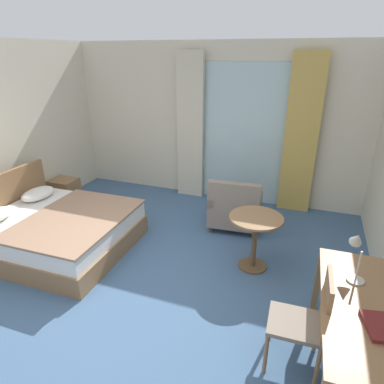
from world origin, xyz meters
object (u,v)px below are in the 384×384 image
object	(u,v)px
bed	(56,229)
armchair_by_window	(235,208)
writing_desk	(361,315)
desk_lamp	(357,248)
round_cafe_table	(255,230)
nightstand	(65,192)
closed_book	(382,327)
desk_chair	(307,318)

from	to	relation	value
bed	armchair_by_window	size ratio (longest dim) A/B	2.33
writing_desk	desk_lamp	bearing A→B (deg)	98.23
round_cafe_table	bed	bearing A→B (deg)	-169.75
nightstand	desk_lamp	size ratio (longest dim) A/B	1.15
nightstand	armchair_by_window	world-z (taller)	armchair_by_window
desk_lamp	armchair_by_window	world-z (taller)	desk_lamp
desk_lamp	armchair_by_window	xyz separation A→B (m)	(-1.49, 1.86, -0.69)
bed	writing_desk	distance (m)	3.91
bed	armchair_by_window	bearing A→B (deg)	32.84
nightstand	round_cafe_table	size ratio (longest dim) A/B	0.65
desk_lamp	closed_book	size ratio (longest dim) A/B	1.39
armchair_by_window	round_cafe_table	xyz separation A→B (m)	(0.48, -0.96, 0.20)
desk_lamp	closed_book	world-z (taller)	desk_lamp
desk_lamp	closed_book	distance (m)	0.70
closed_book	armchair_by_window	xyz separation A→B (m)	(-1.64, 2.50, -0.45)
round_cafe_table	nightstand	bearing A→B (deg)	167.95
desk_lamp	closed_book	bearing A→B (deg)	-76.19
desk_chair	round_cafe_table	distance (m)	1.50
bed	closed_book	world-z (taller)	bed
nightstand	desk_lamp	distance (m)	4.99
bed	round_cafe_table	world-z (taller)	bed
bed	nightstand	distance (m)	1.55
desk_lamp	nightstand	bearing A→B (deg)	160.17
writing_desk	armchair_by_window	distance (m)	2.78
bed	desk_lamp	xyz separation A→B (m)	(3.74, -0.40, 0.75)
round_cafe_table	writing_desk	bearing A→B (deg)	-51.05
desk_chair	closed_book	xyz separation A→B (m)	(0.48, -0.21, 0.26)
armchair_by_window	nightstand	bearing A→B (deg)	-176.59
bed	closed_book	bearing A→B (deg)	-14.97
desk_lamp	round_cafe_table	distance (m)	1.44
bed	writing_desk	world-z (taller)	bed
writing_desk	round_cafe_table	world-z (taller)	writing_desk
nightstand	closed_book	world-z (taller)	closed_book
nightstand	writing_desk	bearing A→B (deg)	-24.08
bed	nightstand	size ratio (longest dim) A/B	4.22
desk_lamp	writing_desk	bearing A→B (deg)	-81.77
bed	desk_lamp	world-z (taller)	desk_lamp
armchair_by_window	round_cafe_table	distance (m)	1.09
desk_chair	armchair_by_window	world-z (taller)	desk_chair
bed	desk_lamp	bearing A→B (deg)	-6.18
desk_chair	closed_book	size ratio (longest dim) A/B	3.28
desk_chair	desk_lamp	size ratio (longest dim) A/B	2.35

